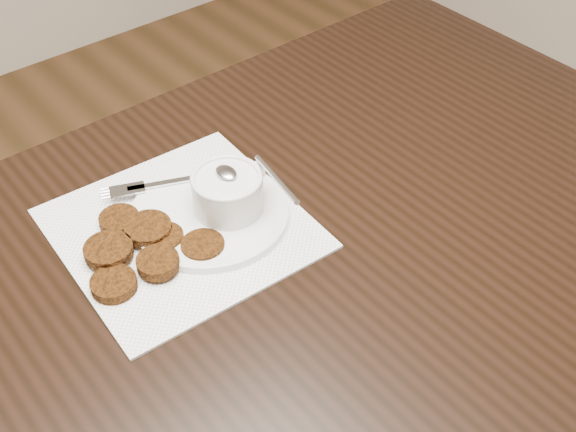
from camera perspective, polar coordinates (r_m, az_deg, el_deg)
The scene contains 4 objects.
napkin at distance 0.99m, azimuth -8.37°, elevation -0.97°, with size 0.31×0.31×0.00m, color white.
sauce_ramekin at distance 0.95m, azimuth -4.86°, elevation 3.14°, with size 0.13×0.13×0.13m, color silver, non-canonical shape.
patty_cluster at distance 0.95m, azimuth -11.01°, elevation -2.29°, with size 0.21×0.21×0.02m, color #67310D, non-canonical shape.
plate_with_patty at distance 0.99m, azimuth -6.20°, elevation 0.46°, with size 0.22×0.22×0.03m, color white, non-canonical shape.
Camera 1 is at (-0.30, -0.45, 1.43)m, focal length 45.26 mm.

